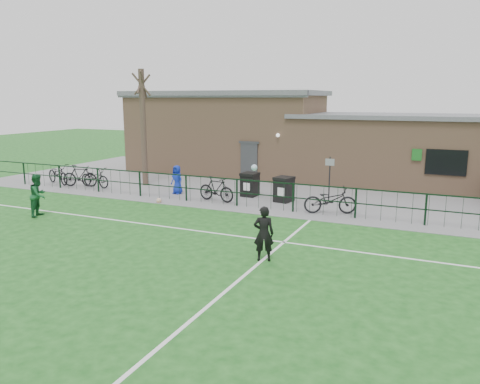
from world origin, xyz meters
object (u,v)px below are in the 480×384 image
at_px(outfield_player, 38,195).
at_px(sign_post, 329,179).
at_px(bicycle_a, 58,174).
at_px(bare_tree, 143,128).
at_px(bicycle_d, 216,189).
at_px(bicycle_e, 330,200).
at_px(bicycle_b, 80,176).
at_px(wheelie_bin_right, 284,190).
at_px(bicycle_c, 95,177).
at_px(wheelie_bin_left, 250,185).
at_px(spectator_child, 177,180).
at_px(ball_ground, 159,201).

bearing_deg(outfield_player, sign_post, -71.37).
bearing_deg(bicycle_a, bare_tree, -49.39).
relative_size(bicycle_d, bicycle_e, 0.89).
distance_m(bare_tree, bicycle_e, 10.94).
relative_size(bicycle_b, outfield_player, 1.12).
xyz_separation_m(wheelie_bin_right, bicycle_b, (-10.83, -0.95, 0.05)).
bearing_deg(bicycle_c, bicycle_e, -85.59).
relative_size(sign_post, bicycle_c, 1.03).
height_order(wheelie_bin_left, bicycle_b, bicycle_b).
bearing_deg(bicycle_b, outfield_player, -167.07).
distance_m(wheelie_bin_left, wheelie_bin_right, 1.91).
bearing_deg(sign_post, bare_tree, -179.78).
xyz_separation_m(bare_tree, wheelie_bin_left, (6.20, -0.38, -2.47)).
distance_m(bicycle_c, spectator_child, 4.77).
relative_size(wheelie_bin_left, bicycle_d, 0.55).
height_order(bare_tree, wheelie_bin_left, bare_tree).
bearing_deg(bare_tree, wheelie_bin_right, -6.15).
distance_m(outfield_player, ball_ground, 4.91).
xyz_separation_m(bicycle_c, bicycle_e, (12.40, -0.55, 0.03)).
height_order(bare_tree, bicycle_e, bare_tree).
xyz_separation_m(bicycle_b, bicycle_e, (13.22, -0.36, -0.02)).
distance_m(bicycle_a, spectator_child, 7.23).
xyz_separation_m(bicycle_a, spectator_child, (7.21, 0.38, 0.14)).
relative_size(bare_tree, outfield_player, 3.60).
relative_size(bicycle_e, outfield_player, 1.24).
bearing_deg(bare_tree, outfield_player, -88.87).
bearing_deg(sign_post, bicycle_c, -171.94).
distance_m(sign_post, ball_ground, 7.60).
bearing_deg(spectator_child, bicycle_a, -162.51).
height_order(bare_tree, spectator_child, bare_tree).
relative_size(bicycle_b, bicycle_c, 0.96).
xyz_separation_m(bicycle_e, spectator_child, (-7.64, 0.86, 0.14)).
bearing_deg(bicycle_d, bicycle_e, -81.77).
height_order(bicycle_d, spectator_child, spectator_child).
height_order(spectator_child, outfield_player, outfield_player).
bearing_deg(bicycle_c, bicycle_d, -86.45).
bearing_deg(sign_post, spectator_child, -169.10).
xyz_separation_m(bare_tree, bicycle_c, (-1.96, -1.63, -2.47)).
xyz_separation_m(bicycle_c, outfield_player, (2.11, -5.56, 0.30)).
bearing_deg(ball_ground, bicycle_d, 30.20).
distance_m(wheelie_bin_left, outfield_player, 9.12).
xyz_separation_m(bicycle_b, bicycle_d, (8.07, -0.24, -0.01)).
height_order(wheelie_bin_left, spectator_child, spectator_child).
distance_m(bicycle_a, bicycle_b, 1.64).
height_order(wheelie_bin_right, spectator_child, spectator_child).
relative_size(bare_tree, bicycle_b, 3.20).
xyz_separation_m(sign_post, bicycle_e, (0.59, -2.22, -0.46)).
bearing_deg(bicycle_e, bicycle_b, 66.65).
relative_size(wheelie_bin_right, bicycle_c, 0.53).
distance_m(wheelie_bin_left, bicycle_a, 10.70).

